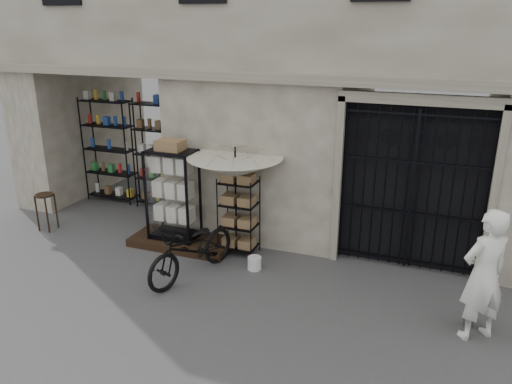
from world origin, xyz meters
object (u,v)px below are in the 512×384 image
at_px(wooden_stool, 46,211).
at_px(shopkeeper, 474,336).
at_px(white_bucket, 255,263).
at_px(wire_rack, 239,217).
at_px(bicycle, 194,276).
at_px(display_cabinet, 173,199).
at_px(steel_bollard, 472,302).
at_px(market_umbrella, 235,162).

bearing_deg(wooden_stool, shopkeeper, -6.20).
bearing_deg(shopkeeper, white_bucket, -48.94).
distance_m(wire_rack, bicycle, 1.40).
distance_m(display_cabinet, steel_bollard, 5.45).
xyz_separation_m(market_umbrella, steel_bollard, (4.08, -1.07, -1.37)).
bearing_deg(wooden_stool, wire_rack, 5.21).
bearing_deg(bicycle, wooden_stool, -174.30).
height_order(market_umbrella, bicycle, market_umbrella).
bearing_deg(display_cabinet, market_umbrella, -14.80).
relative_size(wire_rack, shopkeeper, 0.79).
relative_size(bicycle, steel_bollard, 2.43).
relative_size(display_cabinet, steel_bollard, 2.35).
height_order(display_cabinet, white_bucket, display_cabinet).
relative_size(market_umbrella, white_bucket, 10.20).
xyz_separation_m(bicycle, wooden_stool, (-3.81, 0.74, 0.41)).
distance_m(market_umbrella, white_bucket, 1.84).
distance_m(bicycle, steel_bollard, 4.42).
height_order(bicycle, shopkeeper, bicycle).
relative_size(wire_rack, wooden_stool, 1.90).
bearing_deg(white_bucket, bicycle, -145.45).
relative_size(wooden_stool, steel_bollard, 0.97).
xyz_separation_m(white_bucket, bicycle, (-0.89, -0.61, -0.12)).
bearing_deg(wooden_stool, white_bucket, -1.58).
bearing_deg(bicycle, white_bucket, 51.30).
relative_size(wire_rack, white_bucket, 6.18).
xyz_separation_m(market_umbrella, bicycle, (-0.32, -1.15, -1.78)).
relative_size(wire_rack, bicycle, 0.76).
bearing_deg(wire_rack, display_cabinet, -169.13).
height_order(market_umbrella, steel_bollard, market_umbrella).
distance_m(display_cabinet, bicycle, 1.69).
relative_size(display_cabinet, bicycle, 0.97).
height_order(bicycle, wooden_stool, bicycle).
height_order(display_cabinet, market_umbrella, market_umbrella).
bearing_deg(bicycle, display_cabinet, 148.62).
bearing_deg(shopkeeper, steel_bollard, -110.35).
relative_size(steel_bollard, shopkeeper, 0.42).
bearing_deg(steel_bollard, market_umbrella, 165.29).
height_order(wooden_stool, shopkeeper, wooden_stool).
relative_size(white_bucket, steel_bollard, 0.30).
bearing_deg(white_bucket, display_cabinet, 166.70).
bearing_deg(shopkeeper, wire_rack, -54.23).
bearing_deg(shopkeeper, wooden_stool, -43.00).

